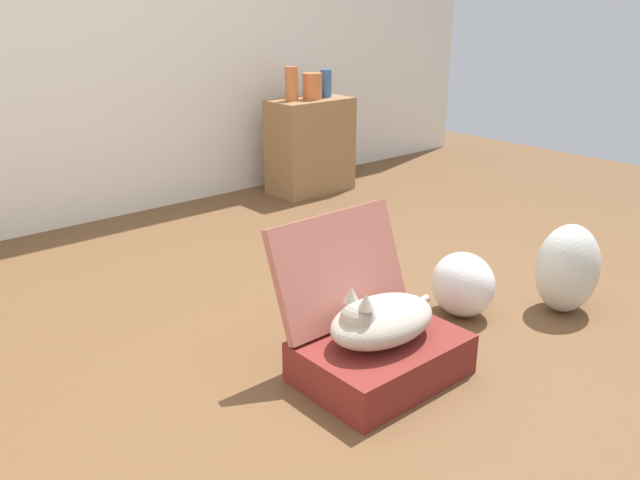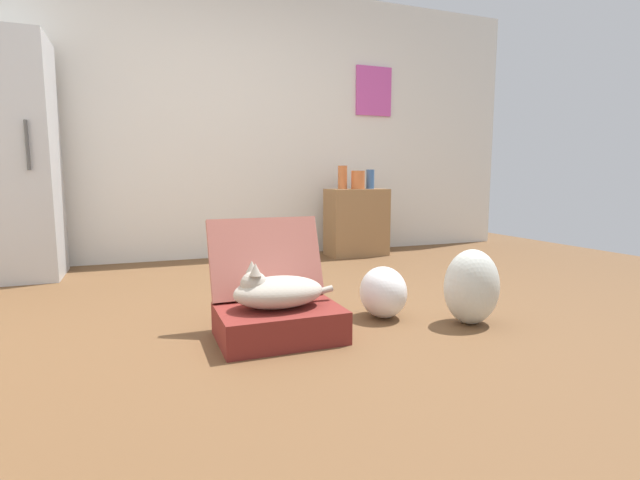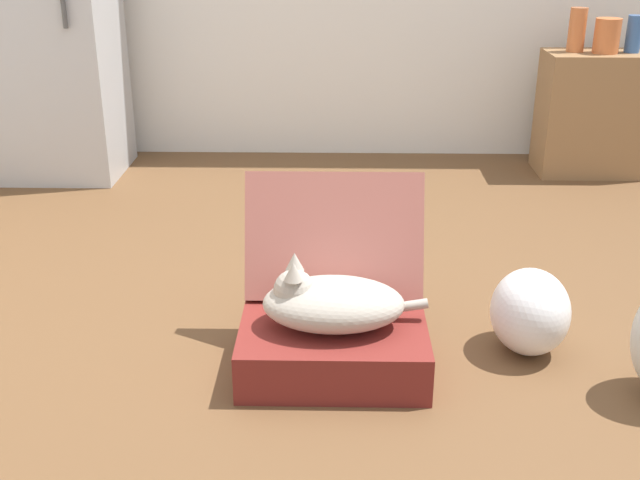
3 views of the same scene
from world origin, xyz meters
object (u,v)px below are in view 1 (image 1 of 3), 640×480
at_px(suitcase_base, 381,358).
at_px(vase_short, 326,83).
at_px(vase_round, 312,86).
at_px(plastic_bag_white, 463,284).
at_px(plastic_bag_clear, 568,268).
at_px(side_table, 310,146).
at_px(vase_tall, 291,84).
at_px(cat, 380,320).

xyz_separation_m(suitcase_base, vase_short, (1.57, 2.11, 0.68)).
bearing_deg(vase_round, plastic_bag_white, -111.73).
height_order(plastic_bag_clear, vase_round, vase_round).
bearing_deg(side_table, vase_tall, 172.15).
bearing_deg(side_table, plastic_bag_white, -111.50).
bearing_deg(plastic_bag_white, vase_round, 68.27).
height_order(suitcase_base, vase_short, vase_short).
xyz_separation_m(plastic_bag_clear, side_table, (0.40, 2.25, 0.13)).
relative_size(plastic_bag_clear, vase_short, 2.11).
xyz_separation_m(vase_tall, vase_round, (0.15, -0.04, -0.02)).
height_order(plastic_bag_white, vase_round, vase_round).
bearing_deg(vase_round, vase_tall, 163.44).
bearing_deg(cat, suitcase_base, -1.81).
relative_size(suitcase_base, vase_tall, 2.58).
bearing_deg(vase_tall, cat, -121.16).
distance_m(plastic_bag_clear, side_table, 2.29).
relative_size(cat, vase_round, 2.90).
relative_size(cat, vase_tall, 2.28).
relative_size(plastic_bag_clear, vase_tall, 1.77).
height_order(side_table, vase_short, vase_short).
distance_m(plastic_bag_white, vase_tall, 2.20).
bearing_deg(cat, side_table, 55.78).
distance_m(suitcase_base, cat, 0.16).
bearing_deg(suitcase_base, plastic_bag_white, 11.49).
bearing_deg(cat, plastic_bag_white, 11.24).
height_order(suitcase_base, vase_round, vase_round).
xyz_separation_m(suitcase_base, vase_round, (1.43, 2.09, 0.68)).
xyz_separation_m(plastic_bag_white, vase_tall, (0.63, 2.00, 0.64)).
distance_m(suitcase_base, side_table, 2.56).
xyz_separation_m(cat, plastic_bag_white, (0.66, 0.13, -0.10)).
bearing_deg(plastic_bag_clear, suitcase_base, 172.25).
relative_size(plastic_bag_white, plastic_bag_clear, 0.72).
height_order(suitcase_base, plastic_bag_white, plastic_bag_white).
bearing_deg(cat, vase_round, 55.48).
height_order(cat, side_table, side_table).
bearing_deg(plastic_bag_clear, vase_tall, 83.73).
relative_size(cat, vase_short, 2.71).
relative_size(suitcase_base, vase_round, 3.28).
bearing_deg(vase_round, vase_short, 8.97).
bearing_deg(cat, vase_short, 53.13).
distance_m(vase_tall, vase_short, 0.30).
bearing_deg(vase_short, cat, -126.87).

